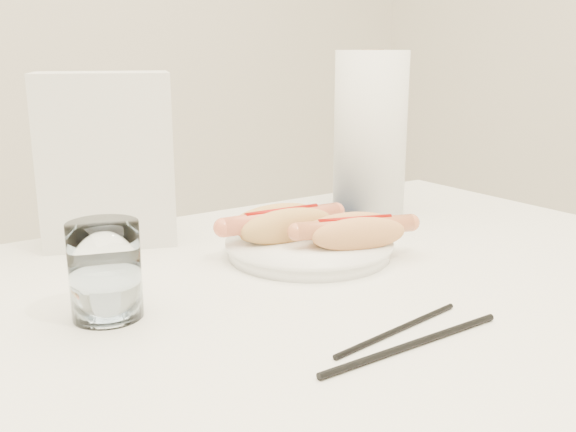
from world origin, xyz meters
TOP-DOWN VIEW (x-y plane):
  - table at (0.00, 0.00)m, footprint 1.20×0.80m
  - plate at (0.07, 0.09)m, footprint 0.29×0.29m
  - hotdog_left at (0.04, 0.12)m, footprint 0.19×0.08m
  - hotdog_right at (0.11, 0.04)m, footprint 0.17×0.11m
  - water_glass at (-0.25, 0.04)m, footprint 0.08×0.08m
  - chopstick_near at (-0.01, -0.17)m, footprint 0.19×0.03m
  - chopstick_far at (-0.02, -0.21)m, footprint 0.24×0.01m
  - napkin_box at (-0.14, 0.32)m, footprint 0.22×0.17m
  - navy_napkin at (0.18, 0.20)m, footprint 0.18×0.18m
  - paper_towel_roll at (0.30, 0.23)m, footprint 0.16×0.16m

SIDE VIEW (x-z plane):
  - table at x=0.00m, z-range 0.32..1.07m
  - chopstick_near at x=-0.01m, z-range 0.75..0.76m
  - chopstick_far at x=-0.02m, z-range 0.75..0.76m
  - navy_napkin at x=0.18m, z-range 0.75..0.76m
  - plate at x=0.07m, z-range 0.75..0.77m
  - hotdog_right at x=0.11m, z-range 0.77..0.81m
  - hotdog_left at x=0.04m, z-range 0.77..0.82m
  - water_glass at x=-0.25m, z-range 0.75..0.86m
  - napkin_box at x=-0.14m, z-range 0.75..1.00m
  - paper_towel_roll at x=0.30m, z-range 0.75..1.04m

